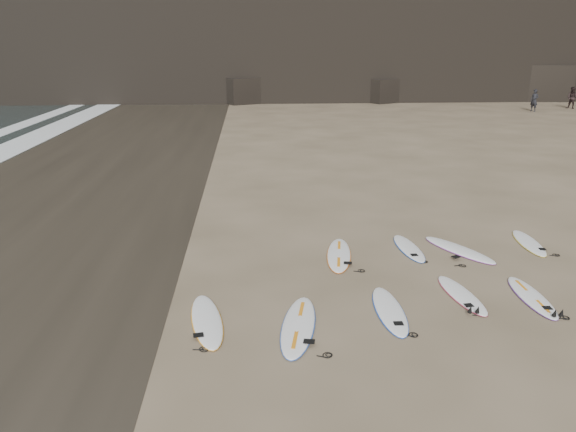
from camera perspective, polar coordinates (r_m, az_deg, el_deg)
name	(u,v)px	position (r m, az deg, el deg)	size (l,w,h in m)	color
ground	(472,296)	(13.96, 18.20, -7.73)	(240.00, 240.00, 0.00)	#897559
wet_sand	(48,196)	(23.74, -23.20, 1.92)	(12.00, 200.00, 0.01)	#383026
surfboard_0	(298,325)	(11.90, 1.06, -11.03)	(0.65, 2.73, 0.10)	white
surfboard_1	(390,310)	(12.73, 10.28, -9.39)	(0.58, 2.43, 0.09)	white
surfboard_2	(461,294)	(13.87, 17.21, -7.62)	(0.54, 2.24, 0.08)	white
surfboard_3	(532,297)	(14.32, 23.51, -7.52)	(0.56, 2.33, 0.08)	white
surfboard_5	(339,254)	(15.70, 5.19, -3.91)	(0.64, 2.65, 0.10)	white
surfboard_6	(409,248)	(16.52, 12.17, -3.18)	(0.55, 2.28, 0.08)	white
surfboard_7	(459,249)	(16.74, 16.97, -3.27)	(0.62, 2.59, 0.09)	white
surfboard_8	(529,243)	(18.03, 23.27, -2.50)	(0.55, 2.30, 0.08)	white
surfboard_11	(207,320)	(12.23, -8.25, -10.42)	(0.61, 2.53, 0.09)	white
person_a	(534,100)	(53.97, 23.74, 10.70)	(0.69, 0.45, 1.90)	black
person_b	(572,98)	(57.77, 26.92, 10.65)	(0.94, 0.73, 1.93)	black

